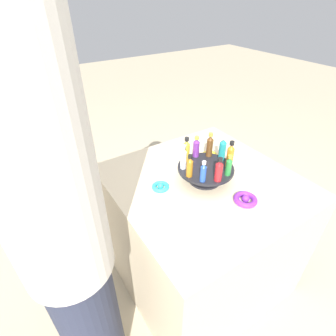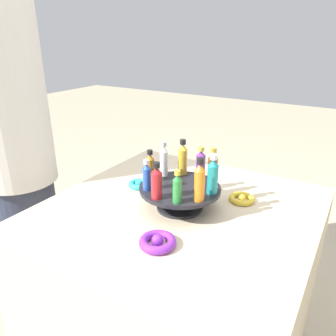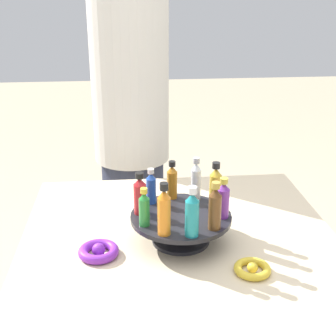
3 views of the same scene
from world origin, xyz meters
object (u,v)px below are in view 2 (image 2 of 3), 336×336
object	(u,v)px
bottle_gold	(183,158)
bottle_teal	(213,176)
ribbon_bow_teal	(139,184)
bottle_amber	(150,167)
bottle_brown	(212,168)
bottle_green	(177,188)
bottle_orange	(200,181)
ribbon_bow_gold	(242,199)
bottle_clear	(164,160)
ribbon_bow_purple	(158,242)
bottle_blue	(147,176)
display_stand	(180,194)
bottle_purple	(201,163)
person_figure	(14,145)
bottle_red	(157,182)

from	to	relation	value
bottle_gold	bottle_teal	bearing A→B (deg)	150.82
ribbon_bow_teal	bottle_amber	bearing A→B (deg)	144.58
bottle_brown	bottle_gold	distance (m)	0.13
bottle_gold	ribbon_bow_teal	world-z (taller)	bottle_gold
bottle_green	bottle_teal	distance (m)	0.13
bottle_orange	ribbon_bow_teal	bearing A→B (deg)	-20.56
bottle_teal	bottle_gold	bearing A→B (deg)	-29.18
bottle_brown	ribbon_bow_gold	world-z (taller)	bottle_brown
bottle_gold	bottle_clear	xyz separation A→B (m)	(0.05, 0.05, -0.00)
bottle_amber	ribbon_bow_purple	world-z (taller)	bottle_amber
bottle_blue	bottle_amber	bearing A→B (deg)	-65.18
bottle_amber	bottle_brown	bearing A→B (deg)	-155.18
bottle_amber	bottle_green	distance (m)	0.18
bottle_amber	bottle_green	size ratio (longest dim) A/B	1.09
display_stand	ribbon_bow_purple	size ratio (longest dim) A/B	2.57
bottle_brown	bottle_teal	world-z (taller)	bottle_teal
ribbon_bow_teal	bottle_purple	bearing A→B (deg)	-169.57
ribbon_bow_gold	display_stand	bearing A→B (deg)	43.61
bottle_clear	ribbon_bow_teal	distance (m)	0.18
display_stand	ribbon_bow_purple	distance (m)	0.23
bottle_amber	person_figure	world-z (taller)	person_figure
bottle_purple	bottle_green	distance (m)	0.21
bottle_orange	ribbon_bow_purple	world-z (taller)	bottle_orange
bottle_red	bottle_green	distance (m)	0.07
ribbon_bow_teal	bottle_teal	bearing A→B (deg)	171.15
bottle_blue	ribbon_bow_teal	world-z (taller)	bottle_blue
bottle_gold	ribbon_bow_teal	distance (m)	0.22
bottle_teal	bottle_amber	bearing A→B (deg)	6.82
display_stand	bottle_green	size ratio (longest dim) A/B	2.63
display_stand	bottle_clear	distance (m)	0.14
bottle_purple	ribbon_bow_teal	xyz separation A→B (m)	(0.24, 0.04, -0.12)
bottle_purple	bottle_green	bearing A→B (deg)	96.82
ribbon_bow_gold	ribbon_bow_teal	distance (m)	0.39
display_stand	ribbon_bow_teal	world-z (taller)	display_stand
person_figure	bottle_brown	bearing A→B (deg)	4.34
display_stand	bottle_red	bearing A→B (deg)	78.82
bottle_purple	bottle_red	bearing A→B (deg)	78.82
bottle_amber	ribbon_bow_gold	bearing A→B (deg)	-148.21
ribbon_bow_purple	bottle_teal	bearing A→B (deg)	-103.46
bottle_amber	ribbon_bow_purple	bearing A→B (deg)	128.11
bottle_orange	bottle_teal	bearing A→B (deg)	-101.18
display_stand	bottle_teal	bearing A→B (deg)	-173.18
ribbon_bow_teal	ribbon_bow_purple	distance (m)	0.39
bottle_amber	bottle_teal	world-z (taller)	bottle_teal
bottle_green	ribbon_bow_gold	xyz separation A→B (m)	(-0.12, -0.26, -0.12)
bottle_amber	display_stand	bearing A→B (deg)	-173.18
bottle_purple	bottle_clear	xyz separation A→B (m)	(0.12, 0.05, 0.01)
ribbon_bow_teal	bottle_gold	bearing A→B (deg)	-168.17
bottle_amber	bottle_green	xyz separation A→B (m)	(-0.16, 0.09, -0.00)
display_stand	bottle_orange	distance (m)	0.14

